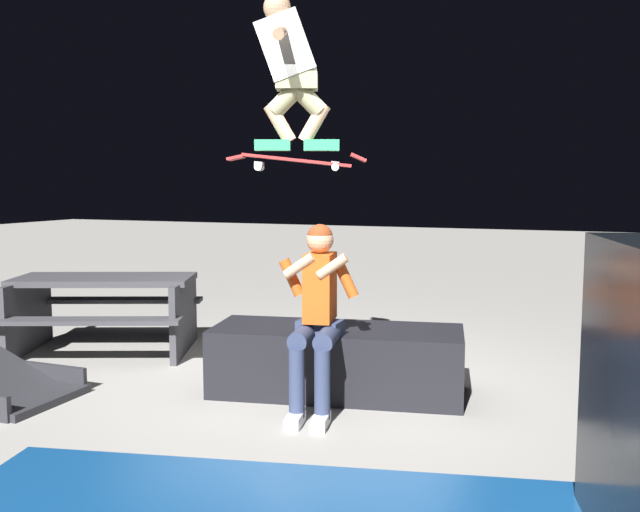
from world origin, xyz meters
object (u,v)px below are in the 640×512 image
object	(u,v)px
person_sitting_on_ledge	(317,307)
skateboard	(297,161)
kicker_ramp	(5,391)
picnic_table_back	(105,302)
skater_airborne	(289,65)
ledge_box_main	(337,361)

from	to	relation	value
person_sitting_on_ledge	skateboard	xyz separation A→B (m)	(0.21, -0.13, 1.06)
kicker_ramp	picnic_table_back	size ratio (longest dim) A/B	0.47
person_sitting_on_ledge	skater_airborne	world-z (taller)	skater_airborne
person_sitting_on_ledge	skateboard	world-z (taller)	skateboard
ledge_box_main	kicker_ramp	xyz separation A→B (m)	(2.33, 1.07, -0.20)
picnic_table_back	kicker_ramp	bearing A→B (deg)	99.30
person_sitting_on_ledge	picnic_table_back	size ratio (longest dim) A/B	0.66
ledge_box_main	person_sitting_on_ledge	size ratio (longest dim) A/B	1.44
person_sitting_on_ledge	skater_airborne	bearing A→B (deg)	-23.50
skateboard	picnic_table_back	bearing A→B (deg)	-16.95
skater_airborne	skateboard	bearing A→B (deg)	-159.82
person_sitting_on_ledge	picnic_table_back	world-z (taller)	person_sitting_on_ledge
person_sitting_on_ledge	skateboard	bearing A→B (deg)	-32.47
ledge_box_main	picnic_table_back	distance (m)	2.62
skateboard	person_sitting_on_ledge	bearing A→B (deg)	147.53
skateboard	picnic_table_back	xyz separation A→B (m)	(2.37, -0.72, -1.32)
ledge_box_main	skater_airborne	size ratio (longest dim) A/B	1.75
ledge_box_main	skater_airborne	world-z (taller)	skater_airborne
ledge_box_main	picnic_table_back	world-z (taller)	picnic_table_back
ledge_box_main	skater_airborne	distance (m)	2.28
kicker_ramp	person_sitting_on_ledge	bearing A→B (deg)	-164.48
skater_airborne	kicker_ramp	size ratio (longest dim) A/B	1.14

